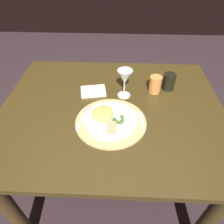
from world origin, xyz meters
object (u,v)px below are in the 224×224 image
at_px(dinner_plate, 112,120).
at_px(amber_tumbler, 155,84).
at_px(napkin, 93,91).
at_px(wine_glass, 125,78).
at_px(dining_table, 112,126).
at_px(spoon, 141,118).
at_px(dark_tumbler, 169,82).
at_px(fork, 82,119).

relative_size(dinner_plate, amber_tumbler, 2.69).
relative_size(napkin, wine_glass, 0.86).
bearing_deg(dining_table, wine_glass, 58.45).
relative_size(dinner_plate, spoon, 2.00).
relative_size(dining_table, napkin, 8.46).
xyz_separation_m(dinner_plate, spoon, (0.14, 0.02, -0.01)).
bearing_deg(amber_tumbler, dark_tumbler, 22.06).
distance_m(dining_table, amber_tumbler, 0.34).
xyz_separation_m(fork, napkin, (0.03, 0.23, 0.00)).
height_order(dinner_plate, dark_tumbler, dark_tumbler).
xyz_separation_m(dinner_plate, dark_tumbler, (0.31, 0.29, 0.03)).
height_order(dining_table, dinner_plate, dinner_plate).
xyz_separation_m(fork, wine_glass, (0.21, 0.21, 0.11)).
distance_m(amber_tumbler, dark_tumbler, 0.09).
xyz_separation_m(spoon, wine_glass, (-0.08, 0.19, 0.11)).
bearing_deg(fork, dining_table, 37.18).
xyz_separation_m(wine_glass, amber_tumbler, (0.17, 0.05, -0.07)).
bearing_deg(fork, napkin, 82.25).
distance_m(spoon, wine_glass, 0.23).
distance_m(fork, napkin, 0.23).
bearing_deg(spoon, dining_table, 149.15).
relative_size(dining_table, wine_glass, 7.29).
relative_size(dining_table, spoon, 9.01).
relative_size(spoon, napkin, 0.94).
distance_m(dinner_plate, wine_glass, 0.24).
height_order(napkin, dark_tumbler, dark_tumbler).
bearing_deg(amber_tumbler, fork, -145.90).
xyz_separation_m(dining_table, wine_glass, (0.06, 0.10, 0.26)).
xyz_separation_m(dining_table, fork, (-0.14, -0.11, 0.16)).
distance_m(dining_table, spoon, 0.23).
distance_m(napkin, amber_tumbler, 0.35).
bearing_deg(wine_glass, dinner_plate, -105.59).
distance_m(spoon, napkin, 0.33).
bearing_deg(napkin, dinner_plate, -63.75).
bearing_deg(amber_tumbler, spoon, -110.70).
height_order(napkin, amber_tumbler, amber_tumbler).
height_order(dinner_plate, napkin, dinner_plate).
bearing_deg(dinner_plate, amber_tumbler, 48.10).
bearing_deg(wine_glass, amber_tumbler, 14.79).
height_order(dining_table, napkin, napkin).
bearing_deg(amber_tumbler, dining_table, -147.88).
xyz_separation_m(dinner_plate, fork, (-0.15, 0.00, -0.01)).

